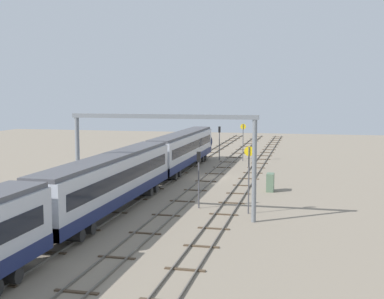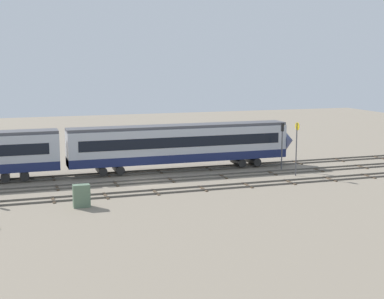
# 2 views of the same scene
# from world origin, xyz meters

# --- Properties ---
(ground_plane) EXTENTS (137.75, 137.75, 0.00)m
(ground_plane) POSITION_xyz_m (0.00, 0.00, 0.00)
(ground_plane) COLOR gray
(track_near_foreground) EXTENTS (121.75, 2.40, 0.16)m
(track_near_foreground) POSITION_xyz_m (-0.00, -4.59, 0.07)
(track_near_foreground) COLOR #59544C
(track_near_foreground) RESTS_ON ground
(track_second_near) EXTENTS (121.75, 2.40, 0.16)m
(track_second_near) POSITION_xyz_m (0.00, 0.00, 0.07)
(track_second_near) COLOR #59544C
(track_second_near) RESTS_ON ground
(track_with_train) EXTENTS (121.75, 2.40, 0.16)m
(track_with_train) POSITION_xyz_m (0.00, 4.59, 0.07)
(track_with_train) COLOR #59544C
(track_with_train) RESTS_ON ground
(train) EXTENTS (75.20, 3.24, 4.80)m
(train) POSITION_xyz_m (-19.07, 4.59, 2.66)
(train) COLOR #B7BCC6
(train) RESTS_ON ground
(overhead_gantry) EXTENTS (0.40, 15.43, 8.39)m
(overhead_gantry) POSITION_xyz_m (-19.83, 0.14, 6.16)
(overhead_gantry) COLOR slate
(overhead_gantry) RESTS_ON ground
(speed_sign_near_foreground) EXTENTS (0.14, 0.83, 5.55)m
(speed_sign_near_foreground) POSITION_xyz_m (15.62, -1.93, 3.49)
(speed_sign_near_foreground) COLOR #4C4C51
(speed_sign_near_foreground) RESTS_ON ground
(speed_sign_mid_trackside) EXTENTS (0.14, 0.81, 5.68)m
(speed_sign_mid_trackside) POSITION_xyz_m (-17.16, -6.55, 3.54)
(speed_sign_mid_trackside) COLOR #4C4C51
(speed_sign_mid_trackside) RESTS_ON ground
(signal_light_trackside_approach) EXTENTS (0.31, 0.32, 5.01)m
(signal_light_trackside_approach) POSITION_xyz_m (-16.08, -2.06, 3.25)
(signal_light_trackside_approach) COLOR #4C4C51
(signal_light_trackside_approach) RESTS_ON ground
(signal_light_trackside_departure) EXTENTS (0.31, 0.32, 5.09)m
(signal_light_trackside_departure) POSITION_xyz_m (15.84, 1.66, 3.30)
(signal_light_trackside_departure) COLOR #4C4C51
(signal_light_trackside_departure) RESTS_ON ground
(relay_cabinet) EXTENTS (1.38, 0.74, 1.87)m
(relay_cabinet) POSITION_xyz_m (-6.98, -7.62, 0.93)
(relay_cabinet) COLOR #597259
(relay_cabinet) RESTS_ON ground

